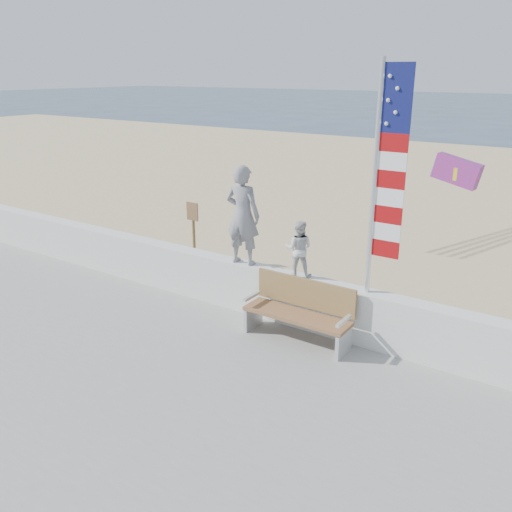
% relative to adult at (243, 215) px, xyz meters
% --- Properties ---
extents(ground, '(220.00, 220.00, 0.00)m').
position_rel_adult_xyz_m(ground, '(0.22, -2.00, -1.97)').
color(ground, '#283C51').
rests_on(ground, ground).
extents(sand, '(90.00, 40.00, 0.08)m').
position_rel_adult_xyz_m(sand, '(0.22, 7.00, -1.93)').
color(sand, '#CBB587').
rests_on(sand, ground).
extents(seawall, '(30.00, 0.35, 0.90)m').
position_rel_adult_xyz_m(seawall, '(0.22, 0.00, -1.34)').
color(seawall, silver).
rests_on(seawall, boardwalk).
extents(adult, '(0.69, 0.48, 1.78)m').
position_rel_adult_xyz_m(adult, '(0.00, 0.00, 0.00)').
color(adult, gray).
rests_on(adult, seawall).
extents(child, '(0.57, 0.51, 0.96)m').
position_rel_adult_xyz_m(child, '(1.14, 0.00, -0.41)').
color(child, silver).
rests_on(child, seawall).
extents(bench, '(1.80, 0.57, 1.00)m').
position_rel_adult_xyz_m(bench, '(1.45, -0.45, -1.28)').
color(bench, '#91643F').
rests_on(bench, boardwalk).
extents(flag, '(0.50, 0.08, 3.50)m').
position_rel_adult_xyz_m(flag, '(2.52, -0.00, 1.02)').
color(flag, silver).
rests_on(flag, seawall).
extents(parafoil_kite, '(1.06, 0.38, 0.71)m').
position_rel_adult_xyz_m(parafoil_kite, '(2.57, 4.19, 0.41)').
color(parafoil_kite, red).
rests_on(parafoil_kite, ground).
extents(sign, '(0.32, 0.07, 1.46)m').
position_rel_adult_xyz_m(sign, '(-2.57, 1.63, -1.03)').
color(sign, olive).
rests_on(sign, sand).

